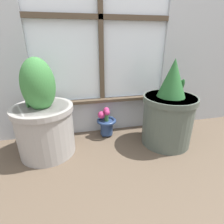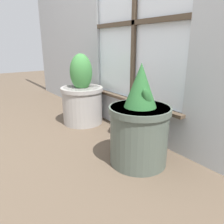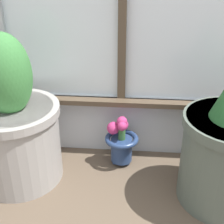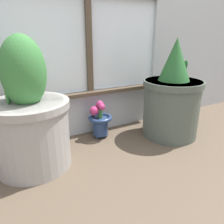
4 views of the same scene
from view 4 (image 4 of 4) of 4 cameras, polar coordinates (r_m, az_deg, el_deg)
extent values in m
plane|color=brown|center=(1.14, 7.66, -15.64)|extent=(10.00, 10.00, 0.00)
cube|color=#B2B7BC|center=(1.55, -5.65, 0.35)|extent=(1.05, 0.05, 0.30)
cube|color=#4C3D2D|center=(1.47, -5.11, 4.93)|extent=(1.11, 0.06, 0.02)
cylinder|color=#9E9993|center=(1.19, -20.19, -5.55)|extent=(0.38, 0.38, 0.35)
cylinder|color=#9E9993|center=(1.13, -21.11, 1.72)|extent=(0.40, 0.40, 0.04)
cylinder|color=#38281E|center=(1.13, -21.19, 2.33)|extent=(0.35, 0.35, 0.01)
ellipsoid|color=#387538|center=(1.10, -22.13, 9.69)|extent=(0.21, 0.21, 0.34)
ellipsoid|color=#387538|center=(1.13, -25.60, 6.06)|extent=(0.06, 0.12, 0.18)
cylinder|color=#4C564C|center=(1.51, 15.13, 0.91)|extent=(0.36, 0.36, 0.38)
cylinder|color=#4C564C|center=(1.47, 15.72, 7.21)|extent=(0.39, 0.39, 0.04)
cylinder|color=#38281E|center=(1.47, 15.77, 7.75)|extent=(0.33, 0.33, 0.01)
cone|color=#28602D|center=(1.45, 16.27, 13.04)|extent=(0.20, 0.20, 0.26)
ellipsoid|color=#28602D|center=(1.50, 17.98, 10.53)|extent=(0.04, 0.11, 0.14)
sphere|color=navy|center=(1.53, -3.66, -5.52)|extent=(0.02, 0.02, 0.02)
sphere|color=navy|center=(1.47, -3.84, -6.59)|extent=(0.02, 0.02, 0.02)
sphere|color=navy|center=(1.49, -1.60, -6.07)|extent=(0.02, 0.02, 0.02)
cylinder|color=navy|center=(1.47, -3.08, -3.69)|extent=(0.10, 0.10, 0.12)
torus|color=navy|center=(1.45, -3.12, -1.54)|extent=(0.16, 0.16, 0.02)
cylinder|color=#386633|center=(1.43, -3.14, -0.32)|extent=(0.03, 0.03, 0.07)
sphere|color=#B22D66|center=(1.41, -3.19, 2.00)|extent=(0.05, 0.05, 0.05)
sphere|color=#B22D66|center=(1.45, -3.54, 1.07)|extent=(0.05, 0.05, 0.05)
sphere|color=#B22D66|center=(1.41, -4.67, 0.32)|extent=(0.06, 0.06, 0.06)
sphere|color=#B22D66|center=(1.40, -2.68, 1.34)|extent=(0.04, 0.04, 0.04)
camera|label=1|loc=(0.37, 76.61, 21.71)|focal=28.00mm
camera|label=2|loc=(1.97, 59.02, 13.09)|focal=35.00mm
camera|label=3|loc=(0.71, 72.35, 30.61)|focal=50.00mm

